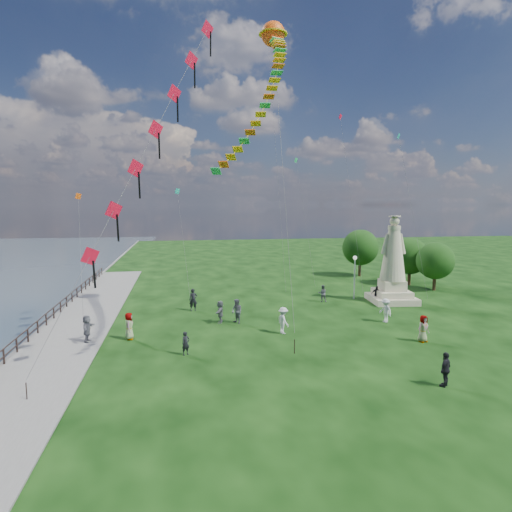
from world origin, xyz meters
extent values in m
cube|color=slate|center=(-16.50, 10.00, -0.20)|extent=(0.30, 160.00, 0.60)
cube|color=slate|center=(-14.00, 8.00, 0.05)|extent=(5.00, 60.00, 0.10)
cylinder|color=black|center=(-16.30, 4.00, 0.50)|extent=(0.11, 0.11, 1.00)
cylinder|color=black|center=(-16.30, 6.00, 0.50)|extent=(0.11, 0.11, 1.00)
cylinder|color=black|center=(-16.30, 8.00, 0.50)|extent=(0.11, 0.11, 1.00)
cylinder|color=black|center=(-16.30, 10.00, 0.50)|extent=(0.11, 0.11, 1.00)
cylinder|color=black|center=(-16.30, 12.00, 0.50)|extent=(0.11, 0.11, 1.00)
cylinder|color=black|center=(-16.30, 14.00, 0.50)|extent=(0.11, 0.11, 1.00)
cylinder|color=black|center=(-16.30, 16.00, 0.50)|extent=(0.11, 0.11, 1.00)
cylinder|color=black|center=(-16.30, 18.00, 0.50)|extent=(0.11, 0.11, 1.00)
cylinder|color=black|center=(-16.30, 20.00, 0.50)|extent=(0.11, 0.11, 1.00)
cylinder|color=black|center=(-16.30, 22.00, 0.50)|extent=(0.11, 0.11, 1.00)
cylinder|color=black|center=(-16.30, 24.00, 0.50)|extent=(0.11, 0.11, 1.00)
cylinder|color=black|center=(-16.30, 26.00, 0.50)|extent=(0.11, 0.11, 1.00)
cylinder|color=black|center=(-16.30, 28.00, 0.50)|extent=(0.11, 0.11, 1.00)
cylinder|color=black|center=(-16.30, 30.00, 0.50)|extent=(0.11, 0.11, 1.00)
cylinder|color=black|center=(-16.30, 32.00, 0.50)|extent=(0.11, 0.11, 1.00)
cylinder|color=black|center=(-16.30, 34.00, 0.50)|extent=(0.11, 0.11, 1.00)
cylinder|color=black|center=(-16.30, 36.00, 0.50)|extent=(0.11, 0.11, 1.00)
cube|color=black|center=(-16.30, 10.00, 0.98)|extent=(0.06, 52.00, 0.06)
cube|color=black|center=(-16.30, 10.00, 0.55)|extent=(0.06, 52.00, 0.06)
cube|color=#C4B594|center=(13.30, 15.03, 0.28)|extent=(4.41, 4.41, 0.57)
cube|color=#C4B594|center=(13.30, 15.03, 0.85)|extent=(3.36, 3.36, 0.57)
cube|color=#C4B594|center=(13.30, 15.03, 1.61)|extent=(2.31, 2.31, 0.95)
cylinder|color=#C4B594|center=(13.30, 15.03, 7.02)|extent=(1.26, 1.26, 0.38)
sphere|color=#C4B594|center=(13.30, 15.03, 7.61)|extent=(0.87, 0.87, 0.87)
cylinder|color=#C4B594|center=(13.30, 15.03, 8.06)|extent=(1.04, 1.04, 0.09)
cylinder|color=silver|center=(10.35, 16.97, 1.96)|extent=(0.12, 0.12, 3.92)
sphere|color=white|center=(10.35, 16.97, 4.03)|extent=(0.39, 0.39, 0.39)
cylinder|color=#382314|center=(19.47, 22.67, 1.02)|extent=(0.36, 0.36, 2.04)
sphere|color=#1E3E10|center=(19.47, 22.67, 3.31)|extent=(4.07, 4.07, 4.07)
cylinder|color=#382314|center=(20.49, 19.37, 0.98)|extent=(0.36, 0.36, 1.96)
sphere|color=#1E3E10|center=(20.49, 19.37, 3.19)|extent=(3.93, 3.93, 3.93)
cylinder|color=#382314|center=(16.44, 29.42, 1.14)|extent=(0.36, 0.36, 2.28)
sphere|color=#1E3E10|center=(16.44, 29.42, 3.71)|extent=(4.57, 4.57, 4.57)
imported|color=black|center=(-6.09, 3.95, 0.73)|extent=(0.63, 0.57, 1.45)
imported|color=#595960|center=(-2.07, 10.36, 0.94)|extent=(0.94, 1.08, 1.89)
imported|color=silver|center=(0.82, 7.16, 0.95)|extent=(0.94, 1.35, 1.90)
imported|color=black|center=(6.69, -3.00, 0.89)|extent=(1.16, 1.04, 1.79)
imported|color=#595960|center=(9.55, 3.66, 0.91)|extent=(1.00, 0.77, 1.82)
imported|color=#595960|center=(-12.45, 7.39, 0.90)|extent=(0.91, 1.74, 1.79)
imported|color=black|center=(-5.25, 14.92, 0.97)|extent=(0.73, 0.50, 1.93)
imported|color=#595960|center=(6.89, 16.25, 0.81)|extent=(0.85, 0.59, 1.61)
imported|color=silver|center=(9.38, 8.63, 0.93)|extent=(0.92, 1.33, 1.87)
imported|color=black|center=(11.82, 15.20, 0.78)|extent=(1.00, 0.69, 1.55)
imported|color=#595960|center=(-9.82, 7.72, 0.93)|extent=(0.58, 0.92, 1.85)
imported|color=#595960|center=(-3.32, 10.76, 0.87)|extent=(1.04, 1.73, 1.74)
cylinder|color=black|center=(-13.50, -1.00, 0.45)|extent=(0.06, 0.06, 0.90)
cube|color=red|center=(-10.90, 1.52, 6.47)|extent=(0.87, 0.64, 1.03)
cube|color=black|center=(-10.72, 1.42, 5.52)|extent=(0.10, 0.28, 1.48)
cube|color=red|center=(-9.79, 2.60, 8.81)|extent=(0.87, 0.64, 1.03)
cube|color=black|center=(-9.61, 2.50, 7.86)|extent=(0.10, 0.28, 1.48)
cube|color=red|center=(-8.68, 3.68, 11.15)|extent=(0.87, 0.64, 1.03)
cube|color=black|center=(-8.50, 3.58, 10.20)|extent=(0.10, 0.28, 1.48)
cube|color=red|center=(-7.56, 4.76, 13.49)|extent=(0.87, 0.64, 1.03)
cube|color=black|center=(-7.38, 4.66, 12.54)|extent=(0.10, 0.28, 1.48)
cube|color=red|center=(-6.45, 5.84, 15.84)|extent=(0.87, 0.64, 1.03)
cube|color=black|center=(-6.27, 5.74, 14.89)|extent=(0.10, 0.28, 1.48)
cube|color=red|center=(-5.34, 6.92, 18.18)|extent=(0.87, 0.64, 1.03)
cube|color=black|center=(-5.16, 6.82, 17.23)|extent=(0.10, 0.28, 1.48)
cube|color=red|center=(-4.23, 8.00, 20.52)|extent=(0.87, 0.64, 1.03)
cube|color=black|center=(-4.05, 7.90, 19.57)|extent=(0.10, 0.28, 1.48)
cylinder|color=black|center=(0.50, 3.00, 0.45)|extent=(0.06, 0.06, 0.90)
sphere|color=#F0550F|center=(0.91, 11.35, 21.80)|extent=(1.80, 1.80, 1.80)
cylinder|color=gold|center=(0.91, 11.35, 21.80)|extent=(2.16, 2.16, 0.10)
cube|color=gold|center=(0.92, 11.69, 21.61)|extent=(1.11, 0.85, 0.23)
cube|color=gold|center=(0.94, 11.22, 21.42)|extent=(1.09, 0.85, 0.21)
cube|color=#F0550F|center=(0.94, 10.74, 21.20)|extent=(1.06, 0.83, 0.20)
cube|color=green|center=(0.93, 10.25, 20.95)|extent=(1.04, 0.82, 0.18)
cube|color=gold|center=(0.91, 9.76, 20.67)|extent=(1.01, 0.80, 0.17)
cube|color=gold|center=(0.86, 9.25, 20.35)|extent=(0.98, 0.78, 0.16)
cube|color=#F0550F|center=(0.79, 8.74, 19.98)|extent=(0.94, 0.75, 0.15)
cube|color=green|center=(0.69, 8.23, 19.57)|extent=(0.91, 0.73, 0.15)
cube|color=gold|center=(0.56, 7.70, 19.10)|extent=(0.87, 0.70, 0.14)
cube|color=gold|center=(0.40, 7.18, 18.60)|extent=(0.83, 0.67, 0.14)
cube|color=#F0550F|center=(0.21, 6.64, 18.05)|extent=(0.78, 0.64, 0.15)
cube|color=green|center=(-0.01, 6.11, 17.46)|extent=(0.74, 0.61, 0.15)
cube|color=gold|center=(-0.26, 5.57, 16.85)|extent=(0.71, 0.61, 0.16)
cube|color=gold|center=(-0.54, 5.03, 16.22)|extent=(0.71, 0.63, 0.17)
cube|color=#F0550F|center=(-0.86, 4.49, 15.57)|extent=(0.71, 0.65, 0.18)
cube|color=green|center=(-1.20, 3.94, 14.93)|extent=(0.70, 0.67, 0.20)
cube|color=gold|center=(-1.56, 3.40, 14.29)|extent=(0.70, 0.68, 0.21)
cube|color=gold|center=(-1.95, 2.86, 13.67)|extent=(0.69, 0.69, 0.23)
cube|color=#F0550F|center=(-2.36, 2.33, 13.08)|extent=(0.68, 0.69, 0.25)
cube|color=green|center=(-2.78, 1.80, 12.53)|extent=(0.67, 0.69, 0.26)
cube|color=gold|center=(-3.20, 1.27, 12.02)|extent=(0.65, 0.69, 0.28)
cube|color=gold|center=(-3.64, 0.74, 11.55)|extent=(0.64, 0.68, 0.29)
cube|color=#F0550F|center=(-4.07, 0.23, 11.12)|extent=(0.62, 0.67, 0.30)
cube|color=green|center=(-4.50, -0.29, 10.75)|extent=(0.60, 0.66, 0.31)
cube|color=teal|center=(-6.40, 19.70, 10.39)|extent=(0.51, 0.39, 0.57)
cylinder|color=#595959|center=(-5.90, 17.20, 5.22)|extent=(1.02, 5.02, 10.35)
cube|color=red|center=(11.31, 24.13, 18.70)|extent=(0.51, 0.39, 0.57)
cylinder|color=#595959|center=(11.81, 21.63, 9.37)|extent=(1.02, 5.02, 18.65)
cube|color=green|center=(7.45, 28.08, 14.35)|extent=(0.51, 0.39, 0.57)
cylinder|color=#595959|center=(7.95, 25.58, 7.20)|extent=(1.02, 5.02, 14.30)
cube|color=#F0550F|center=(-14.96, 18.38, 9.86)|extent=(0.51, 0.39, 0.57)
cylinder|color=#595959|center=(-14.46, 15.88, 4.95)|extent=(1.02, 5.01, 9.82)
cube|color=blue|center=(3.60, 26.23, 27.30)|extent=(0.51, 0.39, 0.57)
cylinder|color=#595959|center=(4.10, 23.73, 13.68)|extent=(1.02, 5.02, 27.26)
cube|color=teal|center=(16.09, 20.06, 16.12)|extent=(0.51, 0.39, 0.57)
cylinder|color=#595959|center=(16.59, 17.56, 8.09)|extent=(1.02, 5.02, 16.08)
camera|label=1|loc=(-6.37, -21.59, 9.10)|focal=30.00mm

